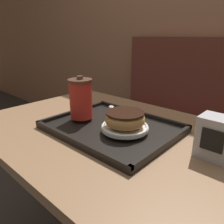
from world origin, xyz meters
TOP-DOWN VIEW (x-y plane):
  - cafe_table at (0.00, 0.00)m, footprint 0.96×0.67m
  - serving_tray at (0.01, 0.00)m, footprint 0.42×0.33m
  - coffee_cup_front at (-0.11, -0.03)m, footprint 0.08×0.08m
  - plate_with_chocolate_donut at (0.08, -0.01)m, footprint 0.15×0.15m
  - donut_chocolate_glazed at (0.08, -0.01)m, footprint 0.13×0.13m
  - spoon at (-0.08, 0.10)m, footprint 0.12×0.10m
  - napkin_dispenser at (0.33, 0.05)m, footprint 0.09×0.07m

SIDE VIEW (x-z plane):
  - cafe_table at x=0.00m, z-range 0.20..0.91m
  - serving_tray at x=0.01m, z-range 0.70..0.73m
  - spoon at x=-0.08m, z-range 0.73..0.74m
  - plate_with_chocolate_donut at x=0.08m, z-range 0.73..0.74m
  - napkin_dispenser at x=0.33m, z-range 0.71..0.82m
  - donut_chocolate_glazed at x=0.08m, z-range 0.74..0.79m
  - coffee_cup_front at x=-0.11m, z-range 0.73..0.88m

